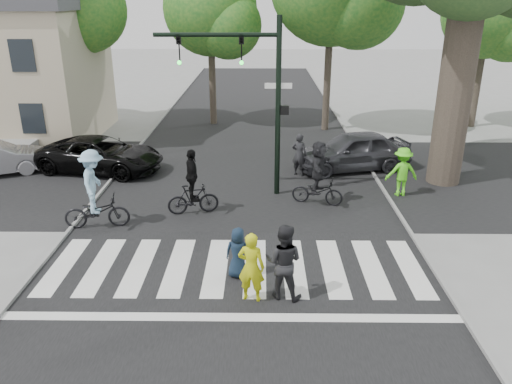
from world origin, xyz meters
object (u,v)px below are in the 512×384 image
pedestrian_adult (284,262)px  car_grey (353,151)px  pedestrian_child (238,253)px  cyclist_right (318,177)px  traffic_signal (253,83)px  cyclist_mid (193,188)px  cyclist_left (95,195)px  car_suv (101,155)px  pedestrian_woman (251,267)px

pedestrian_adult → car_grey: 9.79m
pedestrian_child → cyclist_right: size_ratio=0.60×
pedestrian_adult → cyclist_right: (1.37, 5.62, 0.06)m
pedestrian_child → cyclist_right: bearing=-105.6°
traffic_signal → car_grey: 5.72m
traffic_signal → cyclist_right: 3.76m
cyclist_mid → cyclist_left: bearing=-158.5°
car_suv → cyclist_right: bearing=-99.5°
traffic_signal → cyclist_left: bearing=-148.4°
cyclist_left → pedestrian_adult: bearing=-34.2°
pedestrian_woman → car_suv: pedestrian_woman is taller
pedestrian_adult → cyclist_right: size_ratio=0.84×
pedestrian_adult → cyclist_right: bearing=-88.0°
pedestrian_woman → pedestrian_adult: pedestrian_adult is taller
pedestrian_adult → car_suv: 11.30m
pedestrian_child → pedestrian_adult: bearing=152.3°
cyclist_mid → cyclist_right: 4.14m
cyclist_right → car_suv: 8.91m
traffic_signal → car_grey: traffic_signal is taller
traffic_signal → pedestrian_woman: 7.34m
traffic_signal → pedestrian_child: traffic_signal is taller
car_suv → car_grey: (10.03, 0.31, 0.10)m
pedestrian_woman → car_grey: bearing=-100.5°
pedestrian_adult → car_grey: size_ratio=0.40×
pedestrian_child → cyclist_mid: size_ratio=0.62×
pedestrian_adult → car_suv: size_ratio=0.37×
pedestrian_child → pedestrian_adult: 1.42m
car_grey → traffic_signal: bearing=-69.6°
cyclist_mid → cyclist_right: bearing=11.6°
traffic_signal → cyclist_right: bearing=-23.2°
car_suv → pedestrian_child: bearing=-131.7°
car_grey → cyclist_right: bearing=-40.1°
pedestrian_woman → cyclist_mid: (-1.96, 4.91, 0.03)m
pedestrian_child → cyclist_right: (2.44, 4.73, 0.31)m
cyclist_right → traffic_signal: bearing=156.8°
pedestrian_woman → cyclist_right: (2.10, 5.75, 0.13)m
pedestrian_child → cyclist_right: cyclist_right is taller
pedestrian_woman → cyclist_left: (-4.71, 3.83, 0.21)m
traffic_signal → cyclist_right: size_ratio=2.76×
cyclist_mid → car_grey: (5.83, 4.48, -0.10)m
cyclist_mid → car_suv: size_ratio=0.43×
cyclist_right → car_grey: 4.06m
car_grey → cyclist_left: bearing=-71.2°
pedestrian_woman → pedestrian_adult: bearing=-158.1°
pedestrian_woman → car_suv: (-6.16, 9.08, -0.16)m
pedestrian_adult → car_grey: pedestrian_adult is taller
pedestrian_woman → pedestrian_child: bearing=-59.2°
cyclist_right → pedestrian_woman: bearing=-110.0°
pedestrian_child → cyclist_left: (-4.36, 2.82, 0.39)m
cyclist_right → car_suv: size_ratio=0.44×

